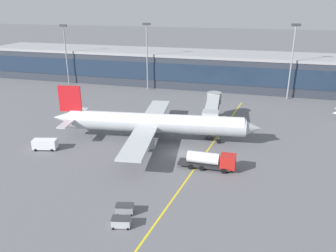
% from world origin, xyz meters
% --- Properties ---
extents(ground_plane, '(700.00, 700.00, 0.00)m').
position_xyz_m(ground_plane, '(0.00, 0.00, 0.00)').
color(ground_plane, slate).
extents(apron_lead_in_line, '(9.86, 79.46, 0.01)m').
position_xyz_m(apron_lead_in_line, '(5.17, 2.00, 0.00)').
color(apron_lead_in_line, yellow).
rests_on(apron_lead_in_line, ground_plane).
extents(terminal_building, '(162.51, 20.06, 12.25)m').
position_xyz_m(terminal_building, '(-11.23, 61.98, 6.14)').
color(terminal_building, '#2D333D').
rests_on(terminal_building, ground_plane).
extents(main_airliner, '(47.75, 38.12, 12.11)m').
position_xyz_m(main_airliner, '(-7.53, 5.63, 4.16)').
color(main_airliner, '#B2B7BC').
rests_on(main_airliner, ground_plane).
extents(jet_bridge, '(5.29, 20.15, 6.85)m').
position_xyz_m(jet_bridge, '(3.95, 18.22, 5.13)').
color(jet_bridge, '#B2B7BC').
rests_on(jet_bridge, ground_plane).
extents(fuel_tanker, '(10.82, 2.77, 3.25)m').
position_xyz_m(fuel_tanker, '(7.12, -5.04, 1.75)').
color(fuel_tanker, '#232326').
rests_on(fuel_tanker, ground_plane).
extents(crew_van, '(5.36, 3.27, 2.30)m').
position_xyz_m(crew_van, '(-28.32, -5.56, 1.31)').
color(crew_van, white).
rests_on(crew_van, ground_plane).
extents(baggage_cart_0, '(2.93, 2.13, 1.48)m').
position_xyz_m(baggage_cart_0, '(-2.39, -25.86, 0.78)').
color(baggage_cart_0, '#B2B7BC').
rests_on(baggage_cart_0, ground_plane).
extents(baggage_cart_1, '(2.93, 2.13, 1.48)m').
position_xyz_m(baggage_cart_1, '(-3.12, -22.74, 0.78)').
color(baggage_cart_1, gray).
rests_on(baggage_cart_1, ground_plane).
extents(apron_light_mast_0, '(2.80, 0.50, 23.07)m').
position_xyz_m(apron_light_mast_0, '(-23.90, 50.02, 13.51)').
color(apron_light_mast_0, gray).
rests_on(apron_light_mast_0, ground_plane).
extents(apron_light_mast_1, '(2.80, 0.50, 23.60)m').
position_xyz_m(apron_light_mast_1, '(23.90, 50.02, 13.79)').
color(apron_light_mast_1, gray).
rests_on(apron_light_mast_1, ground_plane).
extents(apron_light_mast_2, '(2.80, 0.50, 22.05)m').
position_xyz_m(apron_light_mast_2, '(-55.76, 50.02, 12.98)').
color(apron_light_mast_2, gray).
rests_on(apron_light_mast_2, ground_plane).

